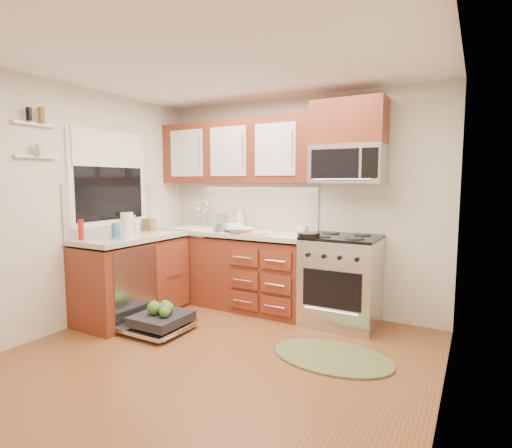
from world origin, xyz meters
The scene contains 37 objects.
floor centered at (0.00, 0.00, 0.00)m, with size 3.50×3.50×0.00m, color brown.
ceiling centered at (0.00, 0.00, 2.50)m, with size 3.50×3.50×0.00m, color white.
wall_back centered at (0.00, 1.75, 1.25)m, with size 3.50×0.04×2.50m, color beige.
wall_left centered at (-1.75, 0.00, 1.25)m, with size 0.04×3.50×2.50m, color beige.
wall_right centered at (1.75, 0.00, 1.25)m, with size 0.04×3.50×2.50m, color beige.
base_cabinet_back centered at (-0.73, 1.45, 0.42)m, with size 2.05×0.60×0.85m, color #5E2915.
base_cabinet_left centered at (-1.45, 0.52, 0.42)m, with size 0.60×1.25×0.85m, color #5E2915.
countertop_back centered at (-0.72, 1.44, 0.90)m, with size 2.07×0.64×0.05m, color beige.
countertop_left centered at (-1.44, 0.53, 0.90)m, with size 0.64×1.27×0.05m, color beige.
backsplash_back centered at (-0.73, 1.74, 1.21)m, with size 2.05×0.02×0.57m, color #B5B0A2.
backsplash_left centered at (-1.74, 0.52, 1.21)m, with size 0.02×1.25×0.57m, color #B5B0A2.
upper_cabinets centered at (-0.73, 1.57, 1.88)m, with size 2.05×0.35×0.75m, color #5E2915, non-canonical shape.
cabinet_over_mw centered at (0.68, 1.57, 2.13)m, with size 0.76×0.35×0.47m, color #5E2915.
range centered at (0.68, 1.43, 0.47)m, with size 0.76×0.64×0.95m, color silver, non-canonical shape.
microwave centered at (0.68, 1.55, 1.70)m, with size 0.76×0.38×0.40m, color silver, non-canonical shape.
sink centered at (-1.25, 1.42, 0.80)m, with size 0.62×0.50×0.26m, color white, non-canonical shape.
dishwasher centered at (-0.86, 0.30, 0.10)m, with size 0.70×0.60×0.20m, color silver, non-canonical shape.
window centered at (-1.74, 0.50, 1.55)m, with size 0.03×1.05×1.05m, color white, non-canonical shape.
window_blind centered at (-1.71, 0.50, 1.88)m, with size 0.02×0.96×0.40m, color white.
shelf_upper centered at (-1.72, -0.35, 2.05)m, with size 0.04×0.40×0.03m, color white.
shelf_lower centered at (-1.72, -0.35, 1.75)m, with size 0.04×0.40×0.03m, color white.
rug centered at (0.87, 0.57, 0.01)m, with size 1.05×0.68×0.02m, color #637241, non-canonical shape.
skillet centered at (0.40, 1.18, 0.97)m, with size 0.23×0.23×0.04m, color black.
stock_pot centered at (-0.74, 1.24, 0.98)m, with size 0.18×0.18×0.11m, color silver.
cutting_board centered at (-0.28, 1.22, 0.93)m, with size 0.26×0.17×0.02m, color tan.
canister centered at (-1.00, 1.65, 1.01)m, with size 0.11×0.11×0.18m, color silver.
paper_towel_roll centered at (-1.25, 0.29, 1.06)m, with size 0.13×0.13×0.28m, color white.
mustard_bottle centered at (-1.62, 0.68, 1.04)m, with size 0.08×0.08×0.24m, color yellow.
red_bottle centered at (-1.62, 0.02, 1.03)m, with size 0.06×0.06×0.21m, color #B7150F.
wooden_box centered at (-1.58, 0.94, 1.00)m, with size 0.14×0.10×0.14m, color brown.
blue_carton centered at (-1.48, 0.34, 1.00)m, with size 0.09×0.06×0.15m, color #2883BE.
bowl_a centered at (-0.46, 1.25, 0.96)m, with size 0.26×0.26×0.06m, color #999999.
bowl_b centered at (-0.63, 1.36, 0.97)m, with size 0.28×0.28×0.09m, color #999999.
cup centered at (0.20, 1.50, 0.98)m, with size 0.13×0.13×0.10m, color #999999.
soap_bottle_a centered at (-0.72, 1.68, 1.07)m, with size 0.11×0.11×0.28m, color #999999.
soap_bottle_b centered at (-1.62, 0.75, 1.03)m, with size 0.09×0.09×0.20m, color #999999.
soap_bottle_c centered at (-1.62, 0.53, 1.00)m, with size 0.12×0.12×0.15m, color #999999.
Camera 1 is at (1.91, -2.64, 1.52)m, focal length 28.00 mm.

